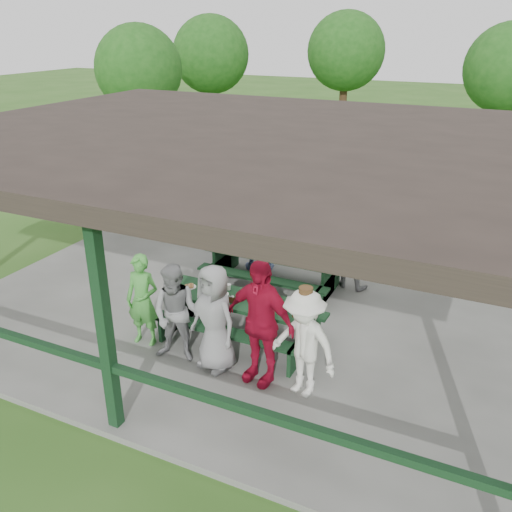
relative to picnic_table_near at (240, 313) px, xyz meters
The scene contains 20 objects.
ground 1.44m from the picnic_table_near, 114.07° to the left, with size 90.00×90.00×0.00m, color #2E581B.
concrete_slab 1.42m from the picnic_table_near, 114.07° to the left, with size 10.00×8.00×0.10m, color #63635E.
pavilion_structure 2.91m from the picnic_table_near, 114.07° to the left, with size 10.60×8.60×3.24m.
picnic_table_near is the anchor object (origin of this frame).
picnic_table_far 2.02m from the picnic_table_near, 98.14° to the left, with size 2.66×1.39×0.75m.
table_setting 0.32m from the picnic_table_near, 162.28° to the left, with size 2.31×0.45×0.10m.
contestant_green 1.60m from the picnic_table_near, 150.73° to the right, with size 0.57×0.37×1.56m, color green.
contestant_grey_left 1.17m from the picnic_table_near, 122.74° to the right, with size 0.78×0.61×1.60m, color gray.
contestant_grey_mid 0.96m from the picnic_table_near, 88.88° to the right, with size 0.83×0.54×1.69m, color gray.
contestant_red 1.27m from the picnic_table_near, 49.37° to the right, with size 1.13×0.47×1.94m, color #A70D2A.
contestant_white_fedora 1.75m from the picnic_table_near, 32.50° to the right, with size 1.17×0.85×1.68m.
spectator_lblue 2.90m from the picnic_table_near, 108.54° to the left, with size 1.56×0.50×1.69m, color #899FD4.
spectator_blue 4.02m from the picnic_table_near, 125.49° to the left, with size 0.66×0.43×1.80m, color #3A5498.
spectator_grey 2.95m from the picnic_table_near, 68.24° to the left, with size 0.78×0.61×1.60m, color gray.
pickup_truck 9.41m from the picnic_table_near, 82.81° to the left, with size 2.38×5.15×1.43m, color silver.
farm_trailer 10.36m from the picnic_table_near, 108.56° to the left, with size 3.54×1.98×1.23m.
tree_far_left 18.63m from the picnic_table_near, 120.85° to the left, with size 3.45×3.45×5.39m.
tree_left 19.59m from the picnic_table_near, 102.06° to the left, with size 3.56×3.56×5.57m.
tree_mid 16.34m from the picnic_table_near, 79.02° to the left, with size 3.26×3.26×5.10m.
tree_edge_left 14.26m from the picnic_table_near, 132.34° to the left, with size 3.22×3.22×5.03m.
Camera 1 is at (4.11, -8.18, 4.99)m, focal length 38.00 mm.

